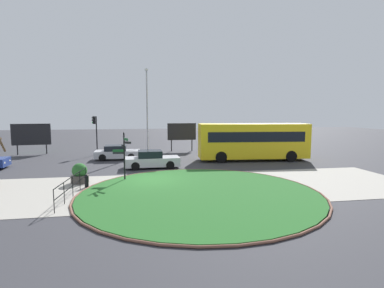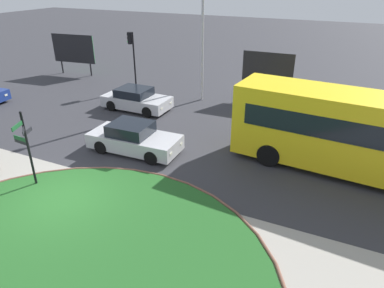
# 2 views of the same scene
# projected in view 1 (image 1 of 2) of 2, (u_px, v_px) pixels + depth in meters

# --- Properties ---
(ground) EXTENTS (120.00, 120.00, 0.00)m
(ground) POSITION_uv_depth(u_px,v_px,m) (151.00, 181.00, 18.91)
(ground) COLOR #333338
(sidewalk_paving) EXTENTS (32.00, 7.89, 0.02)m
(sidewalk_paving) POSITION_uv_depth(u_px,v_px,m) (152.00, 189.00, 16.90)
(sidewalk_paving) COLOR #9E998E
(sidewalk_paving) RESTS_ON ground
(grass_island) EXTENTS (12.70, 12.70, 0.10)m
(grass_island) POSITION_uv_depth(u_px,v_px,m) (199.00, 193.00, 15.89)
(grass_island) COLOR #235B23
(grass_island) RESTS_ON ground
(grass_kerb_ring) EXTENTS (13.01, 13.01, 0.11)m
(grass_kerb_ring) POSITION_uv_depth(u_px,v_px,m) (199.00, 193.00, 15.89)
(grass_kerb_ring) COLOR brown
(grass_kerb_ring) RESTS_ON ground
(signpost_directional) EXTENTS (1.19, 1.16, 3.10)m
(signpost_directional) POSITION_uv_depth(u_px,v_px,m) (124.00, 153.00, 18.69)
(signpost_directional) COLOR black
(signpost_directional) RESTS_ON ground
(bollard_foreground) EXTENTS (0.22, 0.22, 0.78)m
(bollard_foreground) POSITION_uv_depth(u_px,v_px,m) (87.00, 181.00, 17.12)
(bollard_foreground) COLOR black
(bollard_foreground) RESTS_ON ground
(railing_grass_edge) EXTENTS (0.44, 5.19, 1.08)m
(railing_grass_edge) POSITION_uv_depth(u_px,v_px,m) (73.00, 184.00, 15.24)
(railing_grass_edge) COLOR black
(railing_grass_edge) RESTS_ON ground
(bus_yellow) EXTENTS (9.93, 3.18, 3.33)m
(bus_yellow) POSITION_uv_depth(u_px,v_px,m) (253.00, 141.00, 26.74)
(bus_yellow) COLOR yellow
(bus_yellow) RESTS_ON ground
(car_near_lane) EXTENTS (4.09, 1.93, 1.31)m
(car_near_lane) POSITION_uv_depth(u_px,v_px,m) (117.00, 153.00, 27.42)
(car_near_lane) COLOR #B7B7BC
(car_near_lane) RESTS_ON ground
(car_trailing) EXTENTS (4.31, 1.95, 1.38)m
(car_trailing) POSITION_uv_depth(u_px,v_px,m) (152.00, 160.00, 23.22)
(car_trailing) COLOR #B7B7BC
(car_trailing) RESTS_ON ground
(traffic_light_near) EXTENTS (0.49, 0.28, 3.95)m
(traffic_light_near) POSITION_uv_depth(u_px,v_px,m) (95.00, 127.00, 30.11)
(traffic_light_near) COLOR black
(traffic_light_near) RESTS_ON ground
(lamppost_tall) EXTENTS (0.32, 0.32, 8.82)m
(lamppost_tall) POSITION_uv_depth(u_px,v_px,m) (147.00, 109.00, 30.74)
(lamppost_tall) COLOR #B7B7BC
(lamppost_tall) RESTS_ON ground
(billboard_left) EXTENTS (3.71, 0.59, 3.19)m
(billboard_left) POSITION_uv_depth(u_px,v_px,m) (31.00, 135.00, 30.53)
(billboard_left) COLOR black
(billboard_left) RESTS_ON ground
(billboard_right) EXTENTS (3.22, 0.23, 3.14)m
(billboard_right) POSITION_uv_depth(u_px,v_px,m) (182.00, 132.00, 33.13)
(billboard_right) COLOR black
(billboard_right) RESTS_ON ground
(planter_near_signpost) EXTENTS (1.07, 1.07, 1.24)m
(planter_near_signpost) POSITION_uv_depth(u_px,v_px,m) (80.00, 174.00, 18.24)
(planter_near_signpost) COLOR #47423D
(planter_near_signpost) RESTS_ON ground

